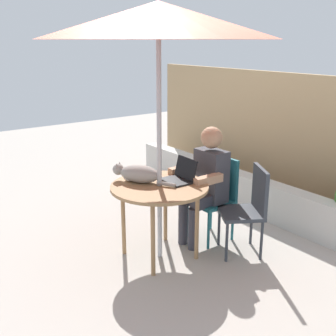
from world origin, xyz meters
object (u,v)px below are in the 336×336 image
person_seated (206,179)px  cat (137,174)px  chair_empty (250,204)px  laptop (182,174)px  patio_umbrella (158,20)px  chair_occupied (217,192)px  patio_table (159,192)px

person_seated → cat: bearing=-106.0°
chair_empty → laptop: (-0.44, -0.51, 0.29)m
patio_umbrella → chair_occupied: (0.00, 0.74, -1.69)m
chair_empty → cat: 1.13m
person_seated → laptop: (0.02, -0.33, 0.12)m
patio_table → laptop: (0.02, 0.25, 0.13)m
chair_occupied → person_seated: bearing=-90.0°
patio_umbrella → chair_occupied: patio_umbrella is taller
patio_table → laptop: size_ratio=2.99×
patio_table → person_seated: person_seated is taller
patio_umbrella → cat: (-0.20, -0.12, -1.38)m
patio_umbrella → chair_empty: size_ratio=2.68×
patio_umbrella → laptop: size_ratio=7.60×
patio_umbrella → chair_occupied: bearing=90.0°
patio_umbrella → chair_occupied: size_ratio=2.68×
patio_umbrella → chair_occupied: 1.84m
patio_umbrella → cat: bearing=-149.9°
patio_table → patio_umbrella: (0.00, 0.00, 1.53)m
patio_table → person_seated: size_ratio=0.76×
patio_table → patio_umbrella: size_ratio=0.39×
chair_occupied → patio_umbrella: bearing=-90.0°
chair_occupied → laptop: bearing=-88.2°
person_seated → patio_umbrella: bearing=-90.0°
chair_occupied → cat: 0.93m
chair_occupied → cat: cat is taller
laptop → cat: bearing=-120.5°
chair_empty → person_seated: (-0.45, -0.17, 0.17)m
chair_empty → chair_occupied: bearing=-177.9°
chair_occupied → laptop: (0.02, -0.49, 0.29)m
person_seated → chair_occupied: bearing=90.0°
chair_occupied → chair_empty: same height
chair_occupied → person_seated: person_seated is taller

